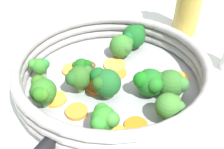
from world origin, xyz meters
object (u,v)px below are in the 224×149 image
carrot_slice_2 (99,85)px  broccoli_floret_9 (122,46)px  broccoli_floret_6 (170,107)px  carrot_slice_6 (55,99)px  broccoli_floret_3 (104,81)px  skillet (112,84)px  broccoli_floret_10 (83,67)px  broccoli_floret_5 (42,91)px  broccoli_floret_4 (149,83)px  mushroom_piece_0 (90,65)px  carrot_slice_4 (179,78)px  carrot_slice_5 (115,65)px  carrot_slice_0 (74,69)px  broccoli_floret_0 (79,77)px  carrot_slice_3 (136,126)px  carrot_slice_8 (77,112)px  broccoli_floret_8 (133,35)px  carrot_slice_1 (118,73)px  broccoli_floret_2 (170,84)px  broccoli_floret_1 (104,119)px  broccoli_floret_7 (40,67)px  carrot_slice_7 (116,135)px

carrot_slice_2 → broccoli_floret_9: size_ratio=0.97×
broccoli_floret_9 → broccoli_floret_6: bearing=-47.4°
carrot_slice_6 → broccoli_floret_3: broccoli_floret_3 is taller
skillet → broccoli_floret_10: (-0.05, -0.01, 0.04)m
skillet → broccoli_floret_5: 0.13m
skillet → broccoli_floret_3: 0.05m
broccoli_floret_4 → broccoli_floret_6: 0.06m
mushroom_piece_0 → carrot_slice_4: bearing=9.9°
carrot_slice_5 → broccoli_floret_5: broccoli_floret_5 is taller
carrot_slice_5 → broccoli_floret_3: size_ratio=0.81×
carrot_slice_0 → broccoli_floret_0: 0.07m
broccoli_floret_3 → broccoli_floret_0: bearing=-170.1°
skillet → carrot_slice_3: (0.07, -0.08, 0.01)m
carrot_slice_8 → broccoli_floret_8: 0.21m
carrot_slice_1 → carrot_slice_6: carrot_slice_6 is taller
carrot_slice_2 → broccoli_floret_0: broccoli_floret_0 is taller
broccoli_floret_4 → broccoli_floret_10: 0.12m
carrot_slice_1 → mushroom_piece_0: bearing=-179.1°
carrot_slice_2 → skillet: bearing=56.2°
broccoli_floret_2 → broccoli_floret_10: size_ratio=1.33×
carrot_slice_6 → broccoli_floret_2: broccoli_floret_2 is taller
broccoli_floret_1 → mushroom_piece_0: (-0.09, 0.14, -0.03)m
carrot_slice_3 → broccoli_floret_9: 0.18m
carrot_slice_0 → carrot_slice_3: bearing=-29.9°
carrot_slice_2 → broccoli_floret_6: broccoli_floret_6 is taller
carrot_slice_0 → broccoli_floret_1: 0.16m
carrot_slice_1 → broccoli_floret_7: (-0.12, -0.07, 0.03)m
carrot_slice_7 → carrot_slice_8: size_ratio=1.00×
carrot_slice_0 → broccoli_floret_1: broccoli_floret_1 is taller
carrot_slice_5 → broccoli_floret_4: 0.10m
carrot_slice_4 → carrot_slice_8: size_ratio=0.95×
carrot_slice_4 → carrot_slice_1: bearing=-165.7°
carrot_slice_2 → carrot_slice_8: (-0.01, -0.07, -0.00)m
broccoli_floret_4 → broccoli_floret_9: size_ratio=1.00×
carrot_slice_7 → broccoli_floret_6: 0.09m
carrot_slice_3 → broccoli_floret_6: (0.04, 0.03, 0.03)m
carrot_slice_6 → broccoli_floret_1: bearing=-18.4°
carrot_slice_8 → broccoli_floret_4: (0.09, 0.08, 0.02)m
carrot_slice_4 → carrot_slice_7: bearing=-109.6°
broccoli_floret_9 → broccoli_floret_7: bearing=-131.5°
carrot_slice_8 → broccoli_floret_1: 0.07m
carrot_slice_0 → carrot_slice_1: (0.08, 0.02, -0.00)m
carrot_slice_7 → broccoli_floret_4: 0.10m
broccoli_floret_8 → broccoli_floret_9: size_ratio=1.18×
broccoli_floret_6 → broccoli_floret_7: 0.23m
broccoli_floret_2 → broccoli_floret_4: (-0.03, -0.01, 0.00)m
carrot_slice_3 → broccoli_floret_5: 0.15m
broccoli_floret_2 → broccoli_floret_1: bearing=-120.6°
broccoli_floret_0 → skillet: bearing=50.5°
broccoli_floret_2 → broccoli_floret_7: broccoli_floret_2 is taller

